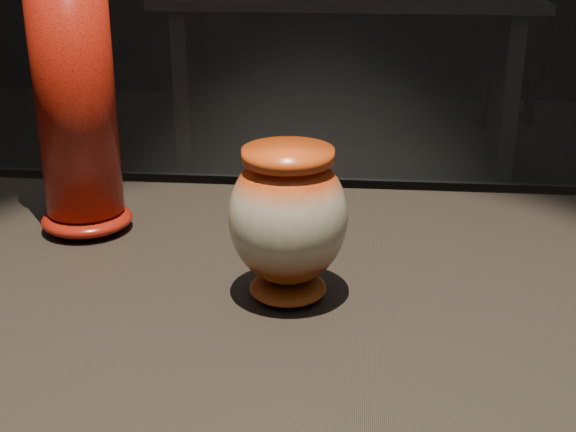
# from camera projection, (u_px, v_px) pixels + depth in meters

# --- Properties ---
(main_vase) EXTENTS (0.18, 0.18, 0.20)m
(main_vase) POSITION_uv_depth(u_px,v_px,m) (288.00, 219.00, 0.97)
(main_vase) COLOR #692A09
(main_vase) RESTS_ON display_plinth
(tall_vase) EXTENTS (0.18, 0.18, 0.43)m
(tall_vase) POSITION_uv_depth(u_px,v_px,m) (75.00, 94.00, 1.14)
(tall_vase) COLOR red
(tall_vase) RESTS_ON display_plinth
(back_shelf) EXTENTS (2.00, 0.60, 0.90)m
(back_shelf) POSITION_uv_depth(u_px,v_px,m) (346.00, 47.00, 4.26)
(back_shelf) COLOR black
(back_shelf) RESTS_ON ground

